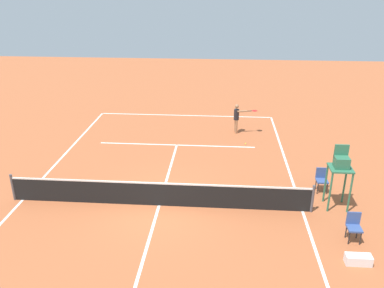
{
  "coord_description": "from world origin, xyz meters",
  "views": [
    {
      "loc": [
        -2.22,
        12.74,
        7.8
      ],
      "look_at": [
        -0.91,
        -4.17,
        0.8
      ],
      "focal_mm": 37.22,
      "sensor_mm": 36.0,
      "label": 1
    }
  ],
  "objects_px": {
    "courtside_chair_mid": "(322,179)",
    "umpire_chair": "(341,167)",
    "equipment_bag": "(358,260)",
    "player_serving": "(237,116)",
    "tennis_ball": "(245,144)",
    "courtside_chair_near": "(354,226)"
  },
  "relations": [
    {
      "from": "courtside_chair_mid",
      "to": "umpire_chair",
      "type": "bearing_deg",
      "value": 103.29
    },
    {
      "from": "courtside_chair_mid",
      "to": "equipment_bag",
      "type": "relative_size",
      "value": 1.25
    },
    {
      "from": "courtside_chair_mid",
      "to": "equipment_bag",
      "type": "distance_m",
      "value": 4.46
    },
    {
      "from": "player_serving",
      "to": "tennis_ball",
      "type": "bearing_deg",
      "value": 1.25
    },
    {
      "from": "player_serving",
      "to": "equipment_bag",
      "type": "bearing_deg",
      "value": 4.46
    },
    {
      "from": "tennis_ball",
      "to": "player_serving",
      "type": "bearing_deg",
      "value": -76.16
    },
    {
      "from": "tennis_ball",
      "to": "courtside_chair_mid",
      "type": "distance_m",
      "value": 5.45
    },
    {
      "from": "tennis_ball",
      "to": "courtside_chair_near",
      "type": "xyz_separation_m",
      "value": [
        -3.06,
        7.91,
        0.5
      ]
    },
    {
      "from": "tennis_ball",
      "to": "equipment_bag",
      "type": "xyz_separation_m",
      "value": [
        -2.89,
        9.11,
        0.12
      ]
    },
    {
      "from": "equipment_bag",
      "to": "tennis_ball",
      "type": "bearing_deg",
      "value": -72.39
    },
    {
      "from": "courtside_chair_mid",
      "to": "equipment_bag",
      "type": "bearing_deg",
      "value": 91.72
    },
    {
      "from": "equipment_bag",
      "to": "courtside_chair_near",
      "type": "bearing_deg",
      "value": -97.82
    },
    {
      "from": "tennis_ball",
      "to": "umpire_chair",
      "type": "height_order",
      "value": "umpire_chair"
    },
    {
      "from": "player_serving",
      "to": "courtside_chair_near",
      "type": "bearing_deg",
      "value": 7.34
    },
    {
      "from": "player_serving",
      "to": "equipment_bag",
      "type": "xyz_separation_m",
      "value": [
        -3.3,
        10.76,
        -0.81
      ]
    },
    {
      "from": "courtside_chair_near",
      "to": "courtside_chair_mid",
      "type": "relative_size",
      "value": 1.0
    },
    {
      "from": "player_serving",
      "to": "courtside_chair_mid",
      "type": "height_order",
      "value": "player_serving"
    },
    {
      "from": "umpire_chair",
      "to": "courtside_chair_near",
      "type": "height_order",
      "value": "umpire_chair"
    },
    {
      "from": "player_serving",
      "to": "courtside_chair_near",
      "type": "height_order",
      "value": "player_serving"
    },
    {
      "from": "courtside_chair_near",
      "to": "equipment_bag",
      "type": "bearing_deg",
      "value": 82.18
    },
    {
      "from": "tennis_ball",
      "to": "courtside_chair_near",
      "type": "relative_size",
      "value": 0.07
    },
    {
      "from": "courtside_chair_near",
      "to": "courtside_chair_mid",
      "type": "xyz_separation_m",
      "value": [
        0.3,
        -3.23,
        0.0
      ]
    }
  ]
}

